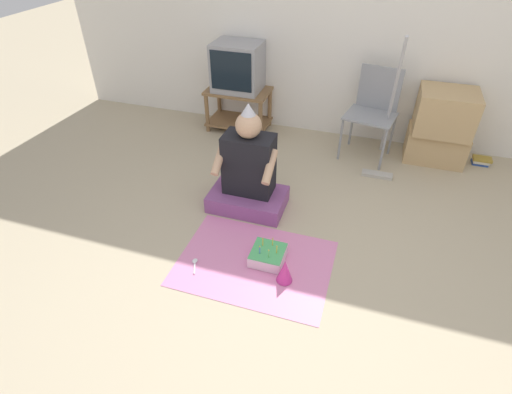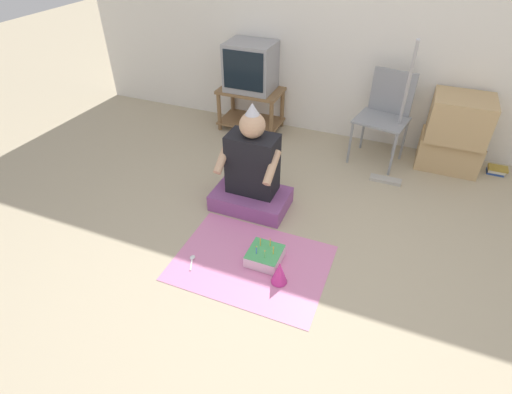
# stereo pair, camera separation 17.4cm
# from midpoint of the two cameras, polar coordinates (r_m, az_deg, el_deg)

# --- Properties ---
(ground_plane) EXTENTS (16.00, 16.00, 0.00)m
(ground_plane) POSITION_cam_midpoint_polar(r_m,az_deg,el_deg) (2.73, 7.29, -13.20)
(ground_plane) COLOR tan
(wall_back) EXTENTS (6.40, 0.06, 2.55)m
(wall_back) POSITION_cam_midpoint_polar(r_m,az_deg,el_deg) (4.16, 18.59, 23.85)
(wall_back) COLOR white
(wall_back) RESTS_ON ground_plane
(tv_stand) EXTENTS (0.67, 0.41, 0.45)m
(tv_stand) POSITION_cam_midpoint_polar(r_m,az_deg,el_deg) (4.50, 0.41, 12.94)
(tv_stand) COLOR olive
(tv_stand) RESTS_ON ground_plane
(tv) EXTENTS (0.49, 0.40, 0.49)m
(tv) POSITION_cam_midpoint_polar(r_m,az_deg,el_deg) (4.34, 0.44, 18.13)
(tv) COLOR #99999E
(tv) RESTS_ON tv_stand
(folding_chair) EXTENTS (0.52, 0.47, 0.86)m
(folding_chair) POSITION_cam_midpoint_polar(r_m,az_deg,el_deg) (4.02, 19.25, 11.54)
(folding_chair) COLOR gray
(folding_chair) RESTS_ON ground_plane
(cardboard_box_stack) EXTENTS (0.55, 0.45, 0.70)m
(cardboard_box_stack) POSITION_cam_midpoint_polar(r_m,az_deg,el_deg) (4.18, 27.66, 8.15)
(cardboard_box_stack) COLOR tan
(cardboard_box_stack) RESTS_ON ground_plane
(dust_mop) EXTENTS (0.28, 0.53, 1.27)m
(dust_mop) POSITION_cam_midpoint_polar(r_m,az_deg,el_deg) (3.83, 20.56, 7.87)
(dust_mop) COLOR #B2ADA3
(dust_mop) RESTS_ON ground_plane
(book_pile) EXTENTS (0.17, 0.10, 0.07)m
(book_pile) POSITION_cam_midpoint_polar(r_m,az_deg,el_deg) (4.44, 32.12, 3.25)
(book_pile) COLOR #284793
(book_pile) RESTS_ON ground_plane
(person_seated) EXTENTS (0.62, 0.40, 0.91)m
(person_seated) POSITION_cam_midpoint_polar(r_m,az_deg,el_deg) (3.22, 0.95, 3.29)
(person_seated) COLOR #8C4C8C
(person_seated) RESTS_ON ground_plane
(party_cloth) EXTENTS (1.07, 0.79, 0.01)m
(party_cloth) POSITION_cam_midpoint_polar(r_m,az_deg,el_deg) (2.88, 1.07, -9.39)
(party_cloth) COLOR pink
(party_cloth) RESTS_ON ground_plane
(birthday_cake) EXTENTS (0.23, 0.23, 0.16)m
(birthday_cake) POSITION_cam_midpoint_polar(r_m,az_deg,el_deg) (2.86, 3.03, -8.42)
(birthday_cake) COLOR silver
(birthday_cake) RESTS_ON party_cloth
(party_hat_blue) EXTENTS (0.11, 0.11, 0.18)m
(party_hat_blue) POSITION_cam_midpoint_polar(r_m,az_deg,el_deg) (2.70, 5.23, -10.70)
(party_hat_blue) COLOR #CC338C
(party_hat_blue) RESTS_ON party_cloth
(plastic_spoon_near) EXTENTS (0.07, 0.14, 0.01)m
(plastic_spoon_near) POSITION_cam_midpoint_polar(r_m,az_deg,el_deg) (2.92, -7.40, -8.83)
(plastic_spoon_near) COLOR white
(plastic_spoon_near) RESTS_ON party_cloth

